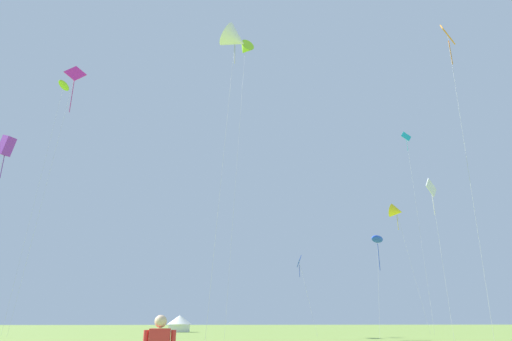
# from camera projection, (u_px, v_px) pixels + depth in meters

# --- Properties ---
(kite_blue_diamond) EXTENTS (1.57, 2.93, 8.76)m
(kite_blue_diamond) POSITION_uv_depth(u_px,v_px,m) (299.00, 263.00, 49.35)
(kite_blue_diamond) COLOR blue
(kite_blue_diamond) RESTS_ON ground
(kite_magenta_diamond) EXTENTS (3.32, 2.84, 34.44)m
(kite_magenta_diamond) POSITION_uv_depth(u_px,v_px,m) (74.00, 77.00, 58.21)
(kite_magenta_diamond) COLOR #E02DA3
(kite_magenta_diamond) RESTS_ON ground
(kite_cyan_diamond) EXTENTS (1.88, 2.05, 28.59)m
(kite_cyan_diamond) POSITION_uv_depth(u_px,v_px,m) (407.00, 141.00, 64.64)
(kite_cyan_diamond) COLOR #1EB7CC
(kite_cyan_diamond) RESTS_ON ground
(kite_orange_diamond) EXTENTS (1.78, 1.66, 24.88)m
(kite_orange_diamond) POSITION_uv_depth(u_px,v_px,m) (448.00, 39.00, 35.44)
(kite_orange_diamond) COLOR orange
(kite_orange_diamond) RESTS_ON ground
(kite_white_delta) EXTENTS (3.36, 3.62, 28.75)m
(kite_white_delta) POSITION_uv_depth(u_px,v_px,m) (235.00, 39.00, 41.75)
(kite_white_delta) COLOR white
(kite_white_delta) RESTS_ON ground
(kite_lime_delta) EXTENTS (2.88, 3.03, 32.97)m
(kite_lime_delta) POSITION_uv_depth(u_px,v_px,m) (245.00, 49.00, 51.41)
(kite_lime_delta) COLOR #99DB2D
(kite_lime_delta) RESTS_ON ground
(kite_purple_box) EXTENTS (1.75, 2.27, 18.84)m
(kite_purple_box) POSITION_uv_depth(u_px,v_px,m) (6.00, 146.00, 42.49)
(kite_purple_box) COLOR purple
(kite_purple_box) RESTS_ON ground
(kite_blue_parafoil) EXTENTS (2.44, 2.55, 10.13)m
(kite_blue_parafoil) POSITION_uv_depth(u_px,v_px,m) (377.00, 239.00, 45.17)
(kite_blue_parafoil) COLOR blue
(kite_blue_parafoil) RESTS_ON ground
(kite_lime_parafoil) EXTENTS (2.43, 3.59, 34.78)m
(kite_lime_parafoil) POSITION_uv_depth(u_px,v_px,m) (64.00, 86.00, 63.74)
(kite_lime_parafoil) COLOR #99DB2D
(kite_lime_parafoil) RESTS_ON ground
(kite_white_diamond) EXTENTS (1.64, 1.68, 14.57)m
(kite_white_diamond) POSITION_uv_depth(u_px,v_px,m) (432.00, 190.00, 41.17)
(kite_white_diamond) COLOR white
(kite_white_diamond) RESTS_ON ground
(kite_yellow_delta) EXTENTS (3.72, 2.72, 17.06)m
(kite_yellow_delta) POSITION_uv_depth(u_px,v_px,m) (396.00, 211.00, 60.09)
(kite_yellow_delta) COLOR yellow
(kite_yellow_delta) RESTS_ON ground
(festival_tent_center) EXTENTS (3.81, 3.81, 2.47)m
(festival_tent_center) POSITION_uv_depth(u_px,v_px,m) (180.00, 323.00, 66.89)
(festival_tent_center) COLOR white
(festival_tent_center) RESTS_ON ground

